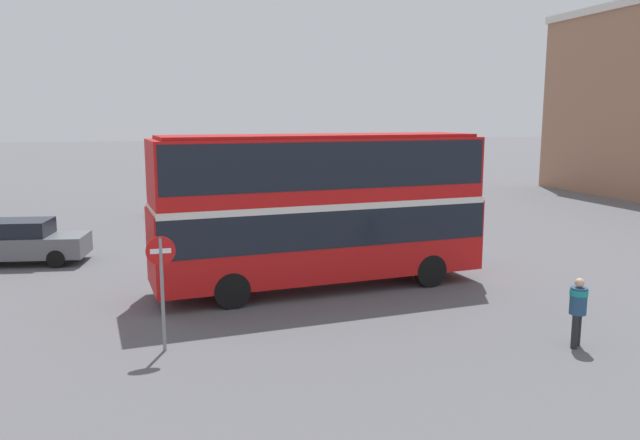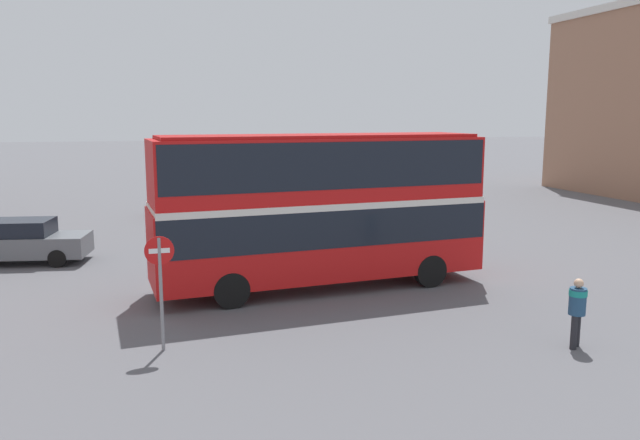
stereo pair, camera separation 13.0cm
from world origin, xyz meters
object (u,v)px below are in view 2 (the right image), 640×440
at_px(double_decker_bus, 320,201).
at_px(parked_car_kerb_near, 194,200).
at_px(pedestrian_foreground, 577,306).
at_px(parked_car_kerb_far, 23,241).
at_px(no_entry_sign, 160,274).

bearing_deg(double_decker_bus, parked_car_kerb_near, 95.13).
bearing_deg(pedestrian_foreground, parked_car_kerb_near, -19.40).
relative_size(pedestrian_foreground, parked_car_kerb_near, 0.38).
bearing_deg(parked_car_kerb_near, parked_car_kerb_far, 65.75).
bearing_deg(double_decker_bus, pedestrian_foreground, -61.37).
relative_size(double_decker_bus, no_entry_sign, 3.89).
height_order(parked_car_kerb_near, parked_car_kerb_far, parked_car_kerb_near).
relative_size(double_decker_bus, parked_car_kerb_near, 2.42).
height_order(double_decker_bus, pedestrian_foreground, double_decker_bus).
relative_size(double_decker_bus, parked_car_kerb_far, 2.20).
distance_m(pedestrian_foreground, parked_car_kerb_near, 23.24).
relative_size(double_decker_bus, pedestrian_foreground, 6.29).
bearing_deg(double_decker_bus, no_entry_sign, -144.42).
bearing_deg(parked_car_kerb_near, pedestrian_foreground, 119.23).
bearing_deg(parked_car_kerb_near, no_entry_sign, 95.25).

